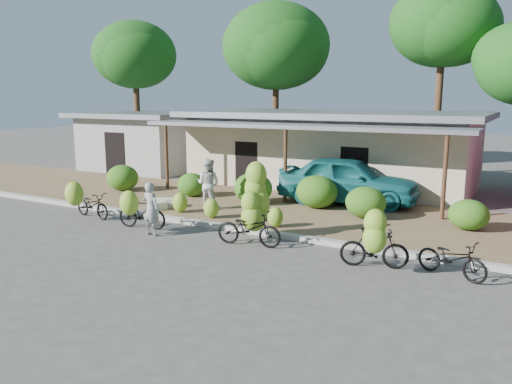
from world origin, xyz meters
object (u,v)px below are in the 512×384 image
Objects in this scene: bike_far_left at (88,202)px; bystander at (208,184)px; bike_far_right at (452,258)px; teal_van at (348,180)px; vendor at (151,209)px; sack_near at (163,203)px; tree_back_left at (134,53)px; bike_right at (374,243)px; sack_far at (158,205)px; tree_far_center at (274,45)px; bike_left at (139,211)px; bike_center at (252,213)px; tree_center_right at (440,23)px.

bystander is (2.90, 2.80, 0.44)m from bike_far_left.
teal_van reaches higher than bike_far_right.
bystander is at bearing -83.30° from vendor.
teal_van is at bearing -117.50° from vendor.
bike_far_right is at bearing -11.98° from sack_near.
vendor is (-8.15, -0.64, 0.36)m from bike_far_right.
bike_far_left is at bearing -53.63° from tree_back_left.
sack_far is at bearing 59.80° from bike_right.
sack_far is at bearing -80.05° from tree_far_center.
bike_left is 3.74m from bike_center.
tree_far_center is at bearing 99.95° from sack_far.
bike_far_left is 1.02× the size of bike_left.
bike_left reaches higher than bike_far_right.
tree_far_center is at bearing 20.56° from tree_back_left.
bike_left is at bearing -62.94° from sack_far.
bike_far_left is 0.34× the size of teal_van.
tree_far_center is at bearing -73.71° from vendor.
teal_van is at bearing -147.13° from bystander.
vendor is 3.38m from bystander.
bike_left is 7.69m from teal_van.
tree_center_right is 16.99m from sack_far.
bike_left is 7.27m from bike_right.
vendor is (-2.95, -0.76, -0.08)m from bike_center.
teal_van is at bearing -21.13° from tree_back_left.
sack_far is at bearing -44.92° from tree_back_left.
vendor is at bearing 95.96° from bike_center.
tree_back_left is 24.42m from bike_far_right.
bike_far_left reaches higher than bike_far_right.
bike_center is at bearing -19.03° from sack_far.
tree_back_left is 3.79× the size of bike_center.
teal_van is at bearing 37.38° from sack_far.
bike_right reaches higher than bike_left.
tree_far_center is 17.64m from bike_center.
bike_right is (3.56, -0.54, -0.21)m from bike_center.
tree_center_right is at bearing -13.34° from teal_van.
vendor is 0.90× the size of bystander.
bike_far_left reaches higher than sack_far.
bike_center is at bearing -22.57° from sack_near.
bike_right is 7.51m from bystander.
sack_near is at bearing 96.95° from sack_far.
teal_van reaches higher than bike_far_left.
bystander is at bearing -72.67° from tree_far_center.
vendor reaches higher than sack_far.
vendor is at bearing 76.47° from bike_right.
bike_right is at bearing -83.93° from bike_far_left.
bike_right reaches higher than sack_near.
tree_back_left is 16.26m from bike_far_left.
sack_near is (1.33, 2.21, -0.28)m from bike_far_left.
bike_right is at bearing -107.26° from bike_center.
bike_far_left is (-8.05, -15.66, -7.03)m from tree_center_right.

